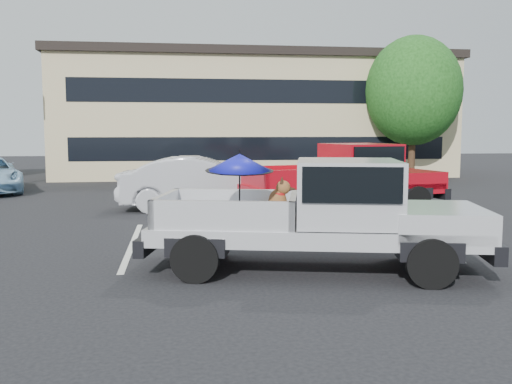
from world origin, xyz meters
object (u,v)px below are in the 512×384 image
silver_sedan (201,183)px  tree_right (413,91)px  red_pickup (354,175)px  tree_back (312,96)px  silver_pickup (333,209)px

silver_sedan → tree_right: bearing=-42.7°
silver_sedan → red_pickup: bearing=-97.8°
tree_back → silver_sedan: (-7.35, -16.97, -3.62)m
silver_pickup → silver_sedan: size_ratio=1.24×
silver_sedan → silver_pickup: bearing=-159.9°
red_pickup → silver_sedan: size_ratio=1.31×
tree_right → silver_sedan: (-10.35, -8.97, -3.41)m
silver_pickup → silver_sedan: bearing=116.7°
tree_right → silver_sedan: bearing=-139.1°
red_pickup → silver_pickup: bearing=-123.6°
tree_right → silver_pickup: tree_right is taller
tree_back → silver_sedan: size_ratio=1.47×
tree_right → tree_back: size_ratio=0.95×
tree_back → silver_pickup: size_ratio=1.19×
tree_right → tree_back: tree_back is taller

